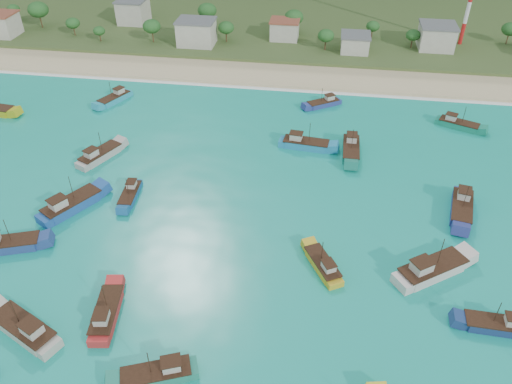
# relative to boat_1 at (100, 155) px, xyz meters

# --- Properties ---
(ground) EXTENTS (600.00, 600.00, 0.00)m
(ground) POSITION_rel_boat_1_xyz_m (35.45, -29.04, -0.78)
(ground) COLOR #0D9489
(ground) RESTS_ON ground
(beach) EXTENTS (400.00, 18.00, 1.20)m
(beach) POSITION_rel_boat_1_xyz_m (35.45, 49.96, -0.78)
(beach) COLOR beige
(beach) RESTS_ON ground
(land) EXTENTS (400.00, 110.00, 2.40)m
(land) POSITION_rel_boat_1_xyz_m (35.45, 110.96, -0.78)
(land) COLOR #385123
(land) RESTS_ON ground
(surf_line) EXTENTS (400.00, 2.50, 0.08)m
(surf_line) POSITION_rel_boat_1_xyz_m (35.45, 40.46, -0.78)
(surf_line) COLOR white
(surf_line) RESTS_ON ground
(village) EXTENTS (210.67, 28.76, 7.49)m
(village) POSITION_rel_boat_1_xyz_m (35.49, 72.90, 4.10)
(village) COLOR beige
(village) RESTS_ON ground
(vegetation) EXTENTS (274.86, 25.75, 8.97)m
(vegetation) POSITION_rel_boat_1_xyz_m (32.28, 75.01, 4.44)
(vegetation) COLOR #235623
(vegetation) RESTS_ON ground
(boat_1) EXTENTS (7.53, 11.31, 6.48)m
(boat_1) POSITION_rel_boat_1_xyz_m (0.00, 0.00, 0.00)
(boat_1) COLOR #ABA39B
(boat_1) RESTS_ON ground
(boat_3) EXTENTS (9.97, 3.28, 5.83)m
(boat_3) POSITION_rel_boat_1_xyz_m (74.11, -34.54, -0.12)
(boat_3) COLOR navy
(boat_3) RESTS_ON ground
(boat_4) EXTENTS (3.29, 9.04, 5.24)m
(boat_4) POSITION_rel_boat_1_xyz_m (11.27, -12.29, -0.22)
(boat_4) COLOR #185590
(boat_4) RESTS_ON ground
(boat_6) EXTENTS (5.85, 12.30, 6.99)m
(boat_6) POSITION_rel_boat_1_xyz_m (73.75, -7.57, 0.09)
(boat_6) COLOR navy
(boat_6) RESTS_ON ground
(boat_7) EXTENTS (7.08, 10.50, 6.02)m
(boat_7) POSITION_rel_boat_1_xyz_m (-7.13, 26.75, -0.08)
(boat_7) COLOR teal
(boat_7) RESTS_ON ground
(boat_8) EXTENTS (4.65, 10.81, 6.18)m
(boat_8) POSITION_rel_boat_1_xyz_m (18.03, -40.82, -0.05)
(boat_8) COLOR red
(boat_8) RESTS_ON ground
(boat_9) EXTENTS (12.84, 10.59, 7.67)m
(boat_9) POSITION_rel_boat_1_xyz_m (66.02, -24.98, 0.22)
(boat_9) COLOR beige
(boat_9) RESTS_ON ground
(boat_10) EXTENTS (10.57, 6.51, 6.01)m
(boat_10) POSITION_rel_boat_1_xyz_m (28.48, -49.31, -0.08)
(boat_10) COLOR #1E7D66
(boat_10) RESTS_ON ground
(boat_13) EXTENTS (11.57, 4.50, 6.66)m
(boat_13) POSITION_rel_boat_1_xyz_m (43.38, 11.11, 0.03)
(boat_13) COLOR teal
(boat_13) RESTS_ON ground
(boat_15) EXTENTS (6.95, 9.49, 5.51)m
(boat_15) POSITION_rel_boat_1_xyz_m (48.92, -26.09, -0.18)
(boat_15) COLOR gold
(boat_15) RESTS_ON ground
(boat_16) EXTENTS (9.16, 7.37, 5.44)m
(boat_16) POSITION_rel_boat_1_xyz_m (46.69, 32.23, -0.19)
(boat_16) COLOR navy
(boat_16) RESTS_ON ground
(boat_17) EXTENTS (3.48, 11.52, 6.79)m
(boat_17) POSITION_rel_boat_1_xyz_m (53.51, 10.30, 0.06)
(boat_17) COLOR #177160
(boat_17) RESTS_ON ground
(boat_18) EXTENTS (9.57, 12.60, 7.37)m
(boat_18) POSITION_rel_boat_1_xyz_m (1.67, -17.55, 0.16)
(boat_18) COLOR #1D4E9A
(boat_18) RESTS_ON ground
(boat_19) EXTENTS (10.45, 6.72, 5.96)m
(boat_19) POSITION_rel_boat_1_xyz_m (78.71, 25.63, -0.09)
(boat_19) COLOR #137C61
(boat_19) RESTS_ON ground
(boat_23) EXTENTS (12.22, 8.21, 7.01)m
(boat_23) POSITION_rel_boat_1_xyz_m (7.82, -45.31, 0.10)
(boat_23) COLOR #ADA99B
(boat_23) RESTS_ON ground
(boat_25) EXTENTS (11.79, 6.95, 6.69)m
(boat_25) POSITION_rel_boat_1_xyz_m (-4.28, -29.33, 0.04)
(boat_25) COLOR navy
(boat_25) RESTS_ON ground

